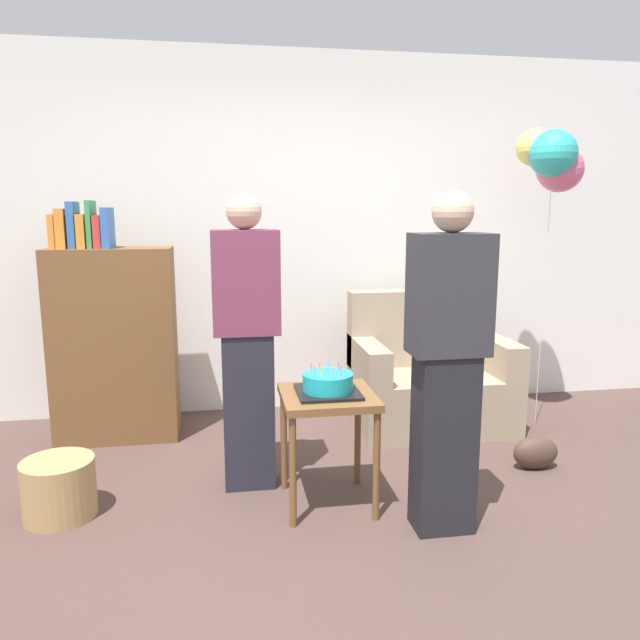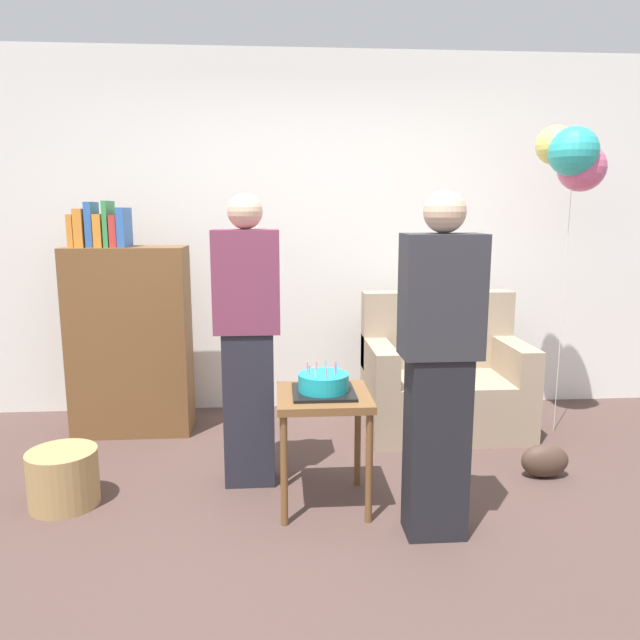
# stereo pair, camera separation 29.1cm
# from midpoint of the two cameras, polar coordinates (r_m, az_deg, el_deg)

# --- Properties ---
(ground_plane) EXTENTS (8.00, 8.00, 0.00)m
(ground_plane) POSITION_cam_midpoint_polar(r_m,az_deg,el_deg) (3.05, 0.89, -19.98)
(ground_plane) COLOR #4C3833
(wall_back) EXTENTS (6.00, 0.10, 2.70)m
(wall_back) POSITION_cam_midpoint_polar(r_m,az_deg,el_deg) (4.67, -3.58, 8.01)
(wall_back) COLOR silver
(wall_back) RESTS_ON ground_plane
(couch) EXTENTS (1.10, 0.70, 0.96)m
(couch) POSITION_cam_midpoint_polar(r_m,az_deg,el_deg) (4.40, 8.48, -5.59)
(couch) COLOR gray
(couch) RESTS_ON ground_plane
(bookshelf) EXTENTS (0.80, 0.36, 1.60)m
(bookshelf) POSITION_cam_midpoint_polar(r_m,az_deg,el_deg) (4.30, -20.88, -1.78)
(bookshelf) COLOR brown
(bookshelf) RESTS_ON ground_plane
(side_table) EXTENTS (0.48, 0.48, 0.61)m
(side_table) POSITION_cam_midpoint_polar(r_m,az_deg,el_deg) (3.15, -1.93, -8.64)
(side_table) COLOR brown
(side_table) RESTS_ON ground_plane
(birthday_cake) EXTENTS (0.32, 0.32, 0.17)m
(birthday_cake) POSITION_cam_midpoint_polar(r_m,az_deg,el_deg) (3.11, -1.94, -6.13)
(birthday_cake) COLOR black
(birthday_cake) RESTS_ON side_table
(person_blowing_candles) EXTENTS (0.36, 0.22, 1.63)m
(person_blowing_candles) POSITION_cam_midpoint_polar(r_m,az_deg,el_deg) (3.33, -9.44, -2.05)
(person_blowing_candles) COLOR #23232D
(person_blowing_candles) RESTS_ON ground_plane
(person_holding_cake) EXTENTS (0.36, 0.22, 1.63)m
(person_holding_cake) POSITION_cam_midpoint_polar(r_m,az_deg,el_deg) (2.86, 9.11, -4.12)
(person_holding_cake) COLOR black
(person_holding_cake) RESTS_ON ground_plane
(wicker_basket) EXTENTS (0.36, 0.36, 0.30)m
(wicker_basket) POSITION_cam_midpoint_polar(r_m,az_deg,el_deg) (3.49, -25.82, -14.22)
(wicker_basket) COLOR #A88451
(wicker_basket) RESTS_ON ground_plane
(handbag) EXTENTS (0.28, 0.14, 0.20)m
(handbag) POSITION_cam_midpoint_polar(r_m,az_deg,el_deg) (3.88, 17.75, -11.94)
(handbag) COLOR #473328
(handbag) RESTS_ON ground_plane
(balloon_bunch) EXTENTS (0.44, 0.43, 2.09)m
(balloon_bunch) POSITION_cam_midpoint_polar(r_m,az_deg,el_deg) (4.46, 19.47, 14.07)
(balloon_bunch) COLOR silver
(balloon_bunch) RESTS_ON ground_plane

